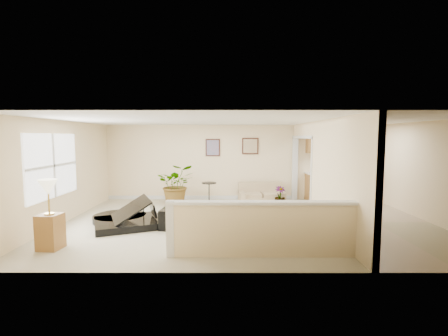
{
  "coord_description": "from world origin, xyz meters",
  "views": [
    {
      "loc": [
        -0.54,
        -7.86,
        2.1
      ],
      "look_at": [
        -0.57,
        0.4,
        1.31
      ],
      "focal_mm": 26.0,
      "sensor_mm": 36.0,
      "label": 1
    }
  ],
  "objects_px": {
    "small_plant": "(280,197)",
    "lamp_stand": "(50,220)",
    "piano_bench": "(170,218)",
    "loveseat": "(261,193)",
    "palm_plant": "(176,185)",
    "piano": "(128,200)",
    "accent_table": "(209,190)"
  },
  "relations": [
    {
      "from": "small_plant",
      "to": "lamp_stand",
      "type": "bearing_deg",
      "value": -141.72
    },
    {
      "from": "piano_bench",
      "to": "loveseat",
      "type": "height_order",
      "value": "loveseat"
    },
    {
      "from": "lamp_stand",
      "to": "palm_plant",
      "type": "bearing_deg",
      "value": 66.58
    },
    {
      "from": "loveseat",
      "to": "small_plant",
      "type": "xyz_separation_m",
      "value": [
        0.52,
        -0.49,
        -0.06
      ]
    },
    {
      "from": "small_plant",
      "to": "piano",
      "type": "bearing_deg",
      "value": -151.2
    },
    {
      "from": "piano",
      "to": "loveseat",
      "type": "xyz_separation_m",
      "value": [
        3.49,
        2.69,
        -0.29
      ]
    },
    {
      "from": "palm_plant",
      "to": "piano_bench",
      "type": "bearing_deg",
      "value": -84.88
    },
    {
      "from": "piano_bench",
      "to": "lamp_stand",
      "type": "relative_size",
      "value": 0.52
    },
    {
      "from": "small_plant",
      "to": "loveseat",
      "type": "bearing_deg",
      "value": 136.87
    },
    {
      "from": "piano",
      "to": "piano_bench",
      "type": "xyz_separation_m",
      "value": [
        1.04,
        -0.26,
        -0.37
      ]
    },
    {
      "from": "accent_table",
      "to": "lamp_stand",
      "type": "xyz_separation_m",
      "value": [
        -2.78,
        -4.2,
        0.13
      ]
    },
    {
      "from": "piano",
      "to": "lamp_stand",
      "type": "bearing_deg",
      "value": -142.13
    },
    {
      "from": "loveseat",
      "to": "palm_plant",
      "type": "relative_size",
      "value": 1.16
    },
    {
      "from": "piano",
      "to": "palm_plant",
      "type": "distance_m",
      "value": 2.49
    },
    {
      "from": "lamp_stand",
      "to": "piano",
      "type": "bearing_deg",
      "value": 60.74
    },
    {
      "from": "accent_table",
      "to": "small_plant",
      "type": "height_order",
      "value": "accent_table"
    },
    {
      "from": "piano",
      "to": "accent_table",
      "type": "bearing_deg",
      "value": 30.98
    },
    {
      "from": "accent_table",
      "to": "palm_plant",
      "type": "bearing_deg",
      "value": -172.97
    },
    {
      "from": "piano",
      "to": "small_plant",
      "type": "height_order",
      "value": "piano"
    },
    {
      "from": "palm_plant",
      "to": "lamp_stand",
      "type": "distance_m",
      "value": 4.45
    },
    {
      "from": "piano_bench",
      "to": "small_plant",
      "type": "height_order",
      "value": "small_plant"
    },
    {
      "from": "accent_table",
      "to": "piano_bench",
      "type": "bearing_deg",
      "value": -105.75
    },
    {
      "from": "piano_bench",
      "to": "lamp_stand",
      "type": "xyz_separation_m",
      "value": [
        -2.0,
        -1.46,
        0.33
      ]
    },
    {
      "from": "piano_bench",
      "to": "palm_plant",
      "type": "height_order",
      "value": "palm_plant"
    },
    {
      "from": "palm_plant",
      "to": "loveseat",
      "type": "bearing_deg",
      "value": 7.07
    },
    {
      "from": "lamp_stand",
      "to": "loveseat",
      "type": "bearing_deg",
      "value": 44.74
    },
    {
      "from": "piano",
      "to": "palm_plant",
      "type": "bearing_deg",
      "value": 48.32
    },
    {
      "from": "piano",
      "to": "small_plant",
      "type": "relative_size",
      "value": 3.64
    },
    {
      "from": "lamp_stand",
      "to": "small_plant",
      "type": "bearing_deg",
      "value": 38.28
    },
    {
      "from": "accent_table",
      "to": "loveseat",
      "type": "bearing_deg",
      "value": 7.09
    },
    {
      "from": "accent_table",
      "to": "palm_plant",
      "type": "relative_size",
      "value": 0.52
    },
    {
      "from": "piano",
      "to": "lamp_stand",
      "type": "distance_m",
      "value": 1.97
    }
  ]
}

